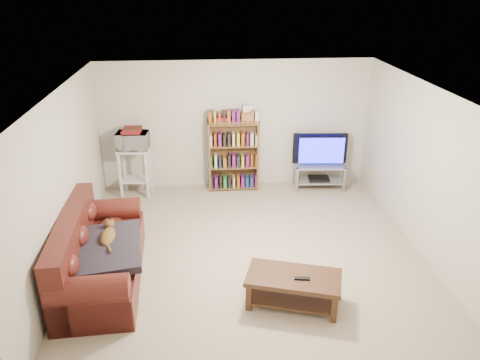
{
  "coord_description": "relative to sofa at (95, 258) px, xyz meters",
  "views": [
    {
      "loc": [
        -0.64,
        -5.86,
        3.74
      ],
      "look_at": [
        -0.1,
        0.4,
        1.0
      ],
      "focal_mm": 35.0,
      "sensor_mm": 36.0,
      "label": 1
    }
  ],
  "objects": [
    {
      "name": "bookshelf",
      "position": [
        2.03,
        2.78,
        0.37
      ],
      "size": [
        0.94,
        0.3,
        1.35
      ],
      "rotation": [
        0.0,
        0.0,
        -0.01
      ],
      "color": "brown",
      "rests_on": "floor"
    },
    {
      "name": "ceiling",
      "position": [
        2.09,
        0.48,
        2.07
      ],
      "size": [
        5.0,
        5.0,
        0.0
      ],
      "primitive_type": "plane",
      "rotation": [
        3.14,
        0.0,
        0.0
      ],
      "color": "white",
      "rests_on": "ground"
    },
    {
      "name": "microwave_stand",
      "position": [
        0.22,
        2.67,
        0.25
      ],
      "size": [
        0.6,
        0.46,
        0.9
      ],
      "rotation": [
        0.0,
        0.0,
        -0.09
      ],
      "color": "silver",
      "rests_on": "floor"
    },
    {
      "name": "dvd_player",
      "position": [
        3.66,
        2.67,
        -0.14
      ],
      "size": [
        0.4,
        0.29,
        0.06
      ],
      "primitive_type": "cube",
      "rotation": [
        0.0,
        0.0,
        -0.08
      ],
      "color": "black",
      "rests_on": "tv_stand"
    },
    {
      "name": "game_boxes",
      "position": [
        0.22,
        2.67,
        0.9
      ],
      "size": [
        0.35,
        0.31,
        0.05
      ],
      "primitive_type": "cube",
      "rotation": [
        0.0,
        0.0,
        -0.09
      ],
      "color": "maroon",
      "rests_on": "microwave"
    },
    {
      "name": "coffee_table",
      "position": [
        2.51,
        -0.73,
        -0.04
      ],
      "size": [
        1.26,
        0.88,
        0.41
      ],
      "rotation": [
        0.0,
        0.0,
        -0.3
      ],
      "color": "#3C2415",
      "rests_on": "floor"
    },
    {
      "name": "blanket",
      "position": [
        0.19,
        -0.14,
        0.22
      ],
      "size": [
        1.0,
        1.21,
        0.19
      ],
      "primitive_type": "cube",
      "rotation": [
        0.05,
        -0.04,
        0.13
      ],
      "color": "#26222B",
      "rests_on": "sofa"
    },
    {
      "name": "tv_stand",
      "position": [
        3.66,
        2.67,
        -0.01
      ],
      "size": [
        0.98,
        0.5,
        0.48
      ],
      "rotation": [
        0.0,
        0.0,
        -0.08
      ],
      "color": "#999EA3",
      "rests_on": "floor"
    },
    {
      "name": "television",
      "position": [
        3.66,
        2.67,
        0.44
      ],
      "size": [
        1.03,
        0.21,
        0.59
      ],
      "primitive_type": "imported",
      "rotation": [
        0.0,
        0.0,
        3.07
      ],
      "color": "black",
      "rests_on": "tv_stand"
    },
    {
      "name": "floor",
      "position": [
        2.09,
        0.48,
        -0.33
      ],
      "size": [
        5.0,
        5.0,
        0.0
      ],
      "primitive_type": "plane",
      "color": "tan",
      "rests_on": "ground"
    },
    {
      "name": "sofa",
      "position": [
        0.0,
        0.0,
        0.0
      ],
      "size": [
        1.06,
        2.26,
        0.95
      ],
      "rotation": [
        0.0,
        0.0,
        0.05
      ],
      "color": "#4C1913",
      "rests_on": "floor"
    },
    {
      "name": "cat",
      "position": [
        0.18,
        0.06,
        0.28
      ],
      "size": [
        0.27,
        0.62,
        0.18
      ],
      "primitive_type": null,
      "rotation": [
        0.0,
        0.0,
        0.05
      ],
      "color": "brown",
      "rests_on": "sofa"
    },
    {
      "name": "microwave",
      "position": [
        0.22,
        2.67,
        0.72
      ],
      "size": [
        0.58,
        0.42,
        0.31
      ],
      "primitive_type": "imported",
      "rotation": [
        0.0,
        0.0,
        -0.09
      ],
      "color": "silver",
      "rests_on": "microwave_stand"
    },
    {
      "name": "shelf_clutter",
      "position": [
        2.13,
        2.79,
        1.12
      ],
      "size": [
        0.69,
        0.21,
        0.28
      ],
      "rotation": [
        0.0,
        0.0,
        -0.01
      ],
      "color": "silver",
      "rests_on": "bookshelf"
    },
    {
      "name": "wall_right",
      "position": [
        4.59,
        0.48,
        0.87
      ],
      "size": [
        0.0,
        5.0,
        5.0
      ],
      "primitive_type": "plane",
      "rotation": [
        1.57,
        0.0,
        -1.57
      ],
      "color": "beige",
      "rests_on": "ground"
    },
    {
      "name": "wall_back",
      "position": [
        2.09,
        2.98,
        0.87
      ],
      "size": [
        5.0,
        0.0,
        5.0
      ],
      "primitive_type": "plane",
      "rotation": [
        1.57,
        0.0,
        0.0
      ],
      "color": "beige",
      "rests_on": "ground"
    },
    {
      "name": "remote",
      "position": [
        2.59,
        -0.81,
        0.09
      ],
      "size": [
        0.19,
        0.08,
        0.02
      ],
      "primitive_type": "cube",
      "rotation": [
        0.0,
        0.0,
        -0.15
      ],
      "color": "black",
      "rests_on": "coffee_table"
    },
    {
      "name": "wall_front",
      "position": [
        2.09,
        -2.02,
        0.87
      ],
      "size": [
        5.0,
        0.0,
        5.0
      ],
      "primitive_type": "plane",
      "rotation": [
        -1.57,
        0.0,
        0.0
      ],
      "color": "beige",
      "rests_on": "ground"
    },
    {
      "name": "wall_left",
      "position": [
        -0.41,
        0.48,
        0.87
      ],
      "size": [
        0.0,
        5.0,
        5.0
      ],
      "primitive_type": "plane",
      "rotation": [
        1.57,
        0.0,
        1.57
      ],
      "color": "beige",
      "rests_on": "ground"
    }
  ]
}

